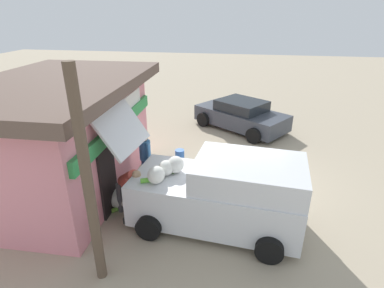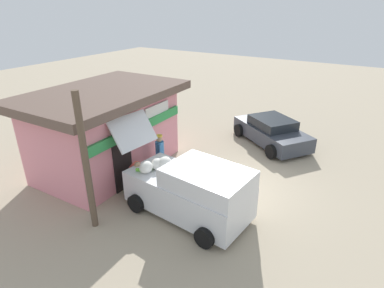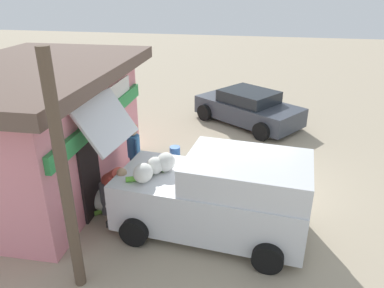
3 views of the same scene
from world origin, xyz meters
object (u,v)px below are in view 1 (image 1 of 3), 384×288
object	(u,v)px
storefront_bar	(63,135)
delivery_van	(221,192)
paint_bucket	(180,154)
parked_sedan	(241,115)
customer_bending	(129,184)
unloaded_banana_pile	(119,198)
vendor_standing	(145,155)

from	to	relation	value
storefront_bar	delivery_van	bearing A→B (deg)	-102.10
storefront_bar	paint_bucket	world-z (taller)	storefront_bar
delivery_van	parked_sedan	size ratio (longest dim) A/B	1.12
delivery_van	parked_sedan	distance (m)	6.94
storefront_bar	customer_bending	bearing A→B (deg)	-111.98
delivery_van	parked_sedan	xyz separation A→B (m)	(6.93, -0.35, -0.29)
parked_sedan	unloaded_banana_pile	distance (m)	7.37
storefront_bar	customer_bending	size ratio (longest dim) A/B	4.66
vendor_standing	unloaded_banana_pile	bearing A→B (deg)	163.49
delivery_van	paint_bucket	distance (m)	3.92
parked_sedan	vendor_standing	size ratio (longest dim) A/B	2.57
delivery_van	unloaded_banana_pile	xyz separation A→B (m)	(0.27, 2.80, -0.68)
delivery_van	customer_bending	bearing A→B (deg)	87.79
vendor_standing	paint_bucket	world-z (taller)	vendor_standing
storefront_bar	delivery_van	size ratio (longest dim) A/B	1.30
storefront_bar	customer_bending	xyz separation A→B (m)	(-0.90, -2.22, -0.86)
delivery_van	paint_bucket	size ratio (longest dim) A/B	14.32
unloaded_banana_pile	delivery_van	bearing A→B (deg)	-95.60
paint_bucket	unloaded_banana_pile	bearing A→B (deg)	161.49
storefront_bar	unloaded_banana_pile	size ratio (longest dim) A/B	7.13
parked_sedan	paint_bucket	xyz separation A→B (m)	(-3.50, 2.10, -0.46)
storefront_bar	vendor_standing	bearing A→B (deg)	-74.87
delivery_van	unloaded_banana_pile	world-z (taller)	delivery_van
vendor_standing	customer_bending	world-z (taller)	vendor_standing
parked_sedan	vendor_standing	world-z (taller)	vendor_standing
parked_sedan	vendor_standing	bearing A→B (deg)	152.61
storefront_bar	unloaded_banana_pile	xyz separation A→B (m)	(-0.72, -1.82, -1.48)
parked_sedan	unloaded_banana_pile	size ratio (longest dim) A/B	4.89
delivery_van	vendor_standing	bearing A→B (deg)	56.70
delivery_van	customer_bending	world-z (taller)	delivery_van
storefront_bar	parked_sedan	bearing A→B (deg)	-39.95
parked_sedan	storefront_bar	bearing A→B (deg)	140.05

